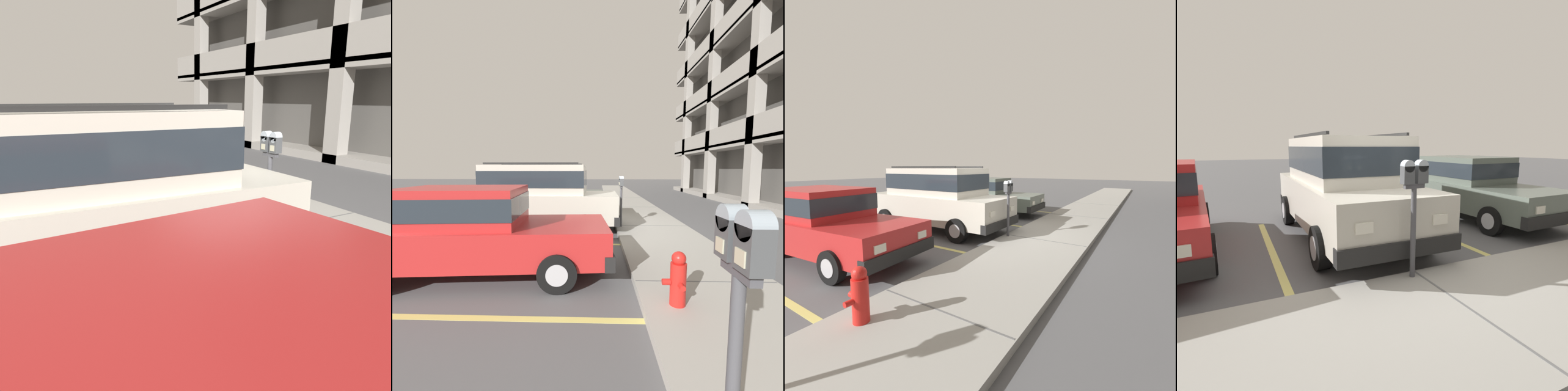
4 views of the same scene
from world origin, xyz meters
TOP-DOWN VIEW (x-y plane):
  - ground_plane at (0.00, 0.00)m, footprint 80.00×80.00m
  - sidewalk at (0.00, 1.30)m, footprint 40.00×2.20m
  - parking_stall_lines at (1.63, -1.40)m, footprint 13.18×4.80m
  - silver_suv at (0.15, -2.16)m, footprint 2.05×4.80m
  - red_sedan at (-3.36, -2.42)m, footprint 1.93×4.52m
  - parking_meter_near at (0.11, 0.35)m, footprint 0.35×0.12m

SIDE VIEW (x-z plane):
  - ground_plane at x=0.00m, z-range -0.10..0.00m
  - parking_stall_lines at x=1.63m, z-range 0.00..0.01m
  - sidewalk at x=0.00m, z-range 0.00..0.12m
  - red_sedan at x=-3.36m, z-range 0.05..1.59m
  - silver_suv at x=0.15m, z-range 0.07..2.11m
  - parking_meter_near at x=0.11m, z-range 0.49..2.02m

